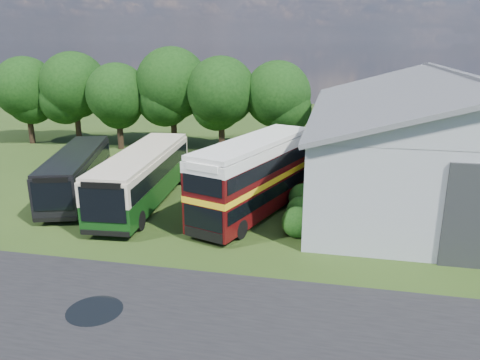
% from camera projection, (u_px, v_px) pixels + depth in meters
% --- Properties ---
extents(ground, '(120.00, 120.00, 0.00)m').
position_uv_depth(ground, '(159.00, 278.00, 20.85)').
color(ground, '#213510').
rests_on(ground, ground).
extents(asphalt_road, '(60.00, 8.00, 0.02)m').
position_uv_depth(asphalt_road, '(205.00, 325.00, 17.45)').
color(asphalt_road, black).
rests_on(asphalt_road, ground).
extents(puddle, '(2.20, 2.20, 0.01)m').
position_uv_depth(puddle, '(95.00, 311.00, 18.33)').
color(puddle, black).
rests_on(puddle, ground).
extents(storage_shed, '(18.80, 24.80, 8.15)m').
position_uv_depth(storage_shed, '(451.00, 132.00, 31.68)').
color(storage_shed, gray).
rests_on(storage_shed, ground).
extents(tree_far_left, '(6.12, 6.12, 8.64)m').
position_uv_depth(tree_far_left, '(26.00, 88.00, 46.22)').
color(tree_far_left, black).
rests_on(tree_far_left, ground).
extents(tree_left_a, '(6.46, 6.46, 9.12)m').
position_uv_depth(tree_left_a, '(74.00, 85.00, 45.62)').
color(tree_left_a, black).
rests_on(tree_left_a, ground).
extents(tree_left_b, '(5.78, 5.78, 8.16)m').
position_uv_depth(tree_left_b, '(117.00, 94.00, 43.89)').
color(tree_left_b, black).
rests_on(tree_left_b, ground).
extents(tree_mid, '(6.80, 6.80, 9.60)m').
position_uv_depth(tree_mid, '(172.00, 84.00, 43.86)').
color(tree_mid, black).
rests_on(tree_mid, ground).
extents(tree_right_a, '(6.26, 6.26, 8.83)m').
position_uv_depth(tree_right_a, '(221.00, 91.00, 42.08)').
color(tree_right_a, black).
rests_on(tree_right_a, ground).
extents(tree_right_b, '(5.98, 5.98, 8.45)m').
position_uv_depth(tree_right_b, '(277.00, 94.00, 41.92)').
color(tree_right_b, black).
rests_on(tree_right_b, ground).
extents(shrub_front, '(1.70, 1.70, 1.70)m').
position_uv_depth(shrub_front, '(297.00, 235.00, 25.37)').
color(shrub_front, '#194714').
rests_on(shrub_front, ground).
extents(shrub_mid, '(1.60, 1.60, 1.60)m').
position_uv_depth(shrub_mid, '(300.00, 222.00, 27.25)').
color(shrub_mid, '#194714').
rests_on(shrub_mid, ground).
extents(shrub_back, '(1.80, 1.80, 1.80)m').
position_uv_depth(shrub_back, '(303.00, 210.00, 29.12)').
color(shrub_back, '#194714').
rests_on(shrub_back, ground).
extents(bus_green_single, '(3.73, 12.54, 3.41)m').
position_uv_depth(bus_green_single, '(143.00, 176.00, 29.87)').
color(bus_green_single, black).
rests_on(bus_green_single, ground).
extents(bus_maroon_double, '(6.08, 11.02, 4.61)m').
position_uv_depth(bus_maroon_double, '(254.00, 177.00, 27.89)').
color(bus_maroon_double, black).
rests_on(bus_maroon_double, ground).
extents(bus_dark_single, '(5.67, 11.27, 3.04)m').
position_uv_depth(bus_dark_single, '(76.00, 173.00, 31.28)').
color(bus_dark_single, black).
rests_on(bus_dark_single, ground).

